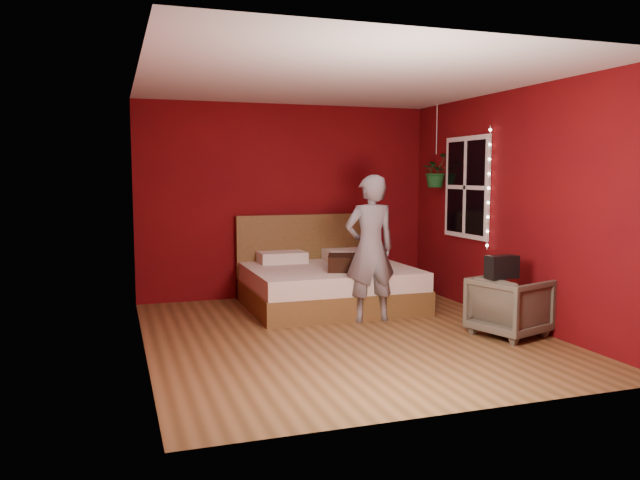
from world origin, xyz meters
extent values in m
plane|color=brown|center=(0.00, 0.00, 0.00)|extent=(4.50, 4.50, 0.00)
cube|color=#670A0C|center=(0.00, 2.26, 1.30)|extent=(4.00, 0.02, 2.60)
cube|color=#670A0C|center=(0.00, -2.26, 1.30)|extent=(4.00, 0.02, 2.60)
cube|color=#670A0C|center=(-2.01, 0.00, 1.30)|extent=(0.02, 4.50, 2.60)
cube|color=#670A0C|center=(2.01, 0.00, 1.30)|extent=(0.02, 4.50, 2.60)
cube|color=silver|center=(0.00, 0.00, 2.61)|extent=(4.00, 4.50, 0.02)
cube|color=white|center=(1.97, 0.90, 1.50)|extent=(0.04, 0.97, 1.27)
cube|color=black|center=(1.96, 0.90, 1.50)|extent=(0.02, 0.85, 1.15)
cube|color=white|center=(1.95, 0.90, 1.50)|extent=(0.03, 0.05, 1.15)
cube|color=white|center=(1.95, 0.90, 1.50)|extent=(0.03, 0.85, 0.05)
cylinder|color=silver|center=(1.94, 0.38, 1.50)|extent=(0.01, 0.01, 1.45)
sphere|color=#FFF2CC|center=(1.94, 0.38, 0.83)|extent=(0.04, 0.04, 0.04)
sphere|color=#FFF2CC|center=(1.94, 0.38, 0.99)|extent=(0.04, 0.04, 0.04)
sphere|color=#FFF2CC|center=(1.94, 0.38, 1.16)|extent=(0.04, 0.04, 0.04)
sphere|color=#FFF2CC|center=(1.94, 0.38, 1.33)|extent=(0.04, 0.04, 0.04)
sphere|color=#FFF2CC|center=(1.94, 0.38, 1.50)|extent=(0.04, 0.04, 0.04)
sphere|color=#FFF2CC|center=(1.94, 0.38, 1.67)|extent=(0.04, 0.04, 0.04)
sphere|color=#FFF2CC|center=(1.94, 0.38, 1.84)|extent=(0.04, 0.04, 0.04)
sphere|color=#FFF2CC|center=(1.94, 0.38, 2.01)|extent=(0.04, 0.04, 0.04)
sphere|color=#FFF2CC|center=(1.94, 0.38, 2.17)|extent=(0.04, 0.04, 0.04)
cube|color=brown|center=(0.30, 1.34, 0.14)|extent=(2.03, 1.73, 0.28)
cube|color=silver|center=(0.30, 1.34, 0.40)|extent=(1.99, 1.69, 0.22)
cube|color=brown|center=(0.30, 2.16, 0.56)|extent=(2.03, 0.08, 1.12)
cube|color=white|center=(-0.15, 1.92, 0.58)|extent=(0.61, 0.39, 0.14)
cube|color=white|center=(0.76, 1.92, 0.58)|extent=(0.61, 0.39, 0.14)
imported|color=slate|center=(0.49, 0.50, 0.83)|extent=(0.62, 0.42, 1.66)
imported|color=#565544|center=(1.60, -0.57, 0.31)|extent=(0.85, 0.84, 0.62)
cube|color=black|center=(1.47, -0.61, 0.73)|extent=(0.33, 0.18, 0.23)
cube|color=black|center=(0.45, 1.03, 0.60)|extent=(0.65, 0.65, 0.18)
cylinder|color=silver|center=(1.88, 1.53, 2.26)|extent=(0.01, 0.01, 0.67)
imported|color=#1A5B24|center=(1.88, 1.53, 1.71)|extent=(0.45, 0.40, 0.44)
camera|label=1|loc=(-2.25, -5.93, 1.66)|focal=35.00mm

